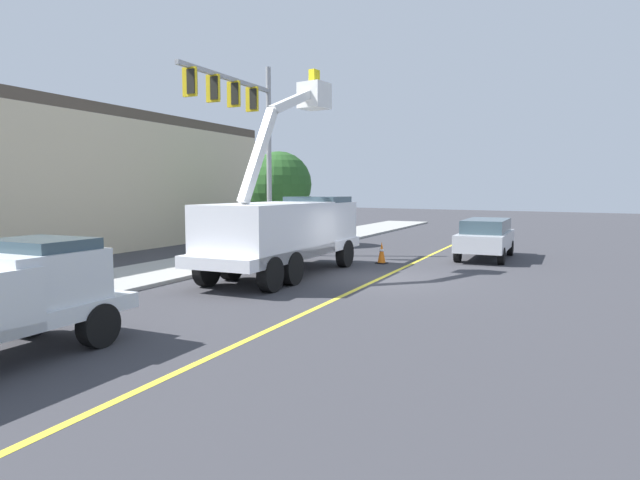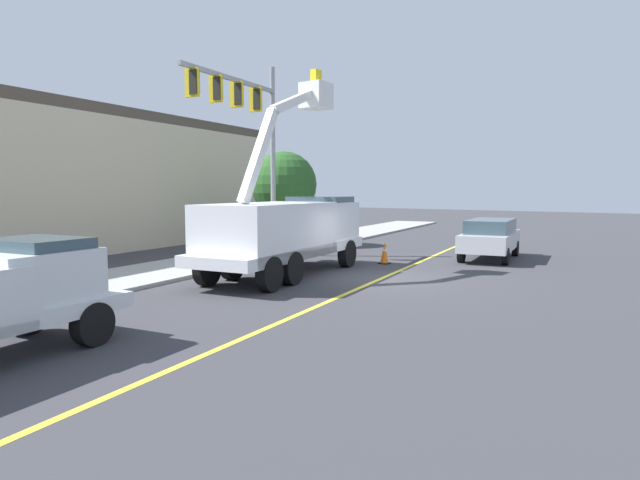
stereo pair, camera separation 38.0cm
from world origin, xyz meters
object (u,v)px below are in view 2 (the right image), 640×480
object	(u,v)px
utility_bucket_truck	(287,229)
passing_minivan	(490,236)
traffic_signal_mast	(247,120)
traffic_cone_mid_front	(384,253)

from	to	relation	value
utility_bucket_truck	passing_minivan	bearing A→B (deg)	-27.57
traffic_signal_mast	utility_bucket_truck	bearing A→B (deg)	-118.43
utility_bucket_truck	passing_minivan	size ratio (longest dim) A/B	1.68
passing_minivan	traffic_cone_mid_front	bearing A→B (deg)	142.74
passing_minivan	traffic_signal_mast	xyz separation A→B (m)	(-6.38, 8.01, 4.82)
traffic_signal_mast	passing_minivan	bearing A→B (deg)	-51.44
traffic_cone_mid_front	traffic_signal_mast	xyz separation A→B (m)	(-2.49, 5.04, 5.36)
utility_bucket_truck	traffic_cone_mid_front	size ratio (longest dim) A/B	9.69
utility_bucket_truck	traffic_cone_mid_front	xyz separation A→B (m)	(4.46, -1.40, -1.18)
traffic_cone_mid_front	traffic_signal_mast	bearing A→B (deg)	116.24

